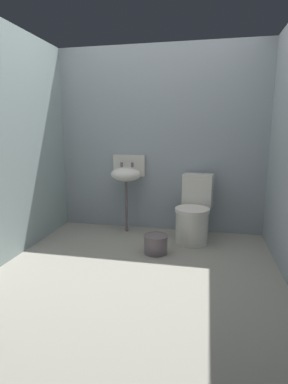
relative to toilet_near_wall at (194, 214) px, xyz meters
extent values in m
cube|color=gray|center=(-0.48, -0.94, -0.36)|extent=(3.05, 2.97, 0.08)
cube|color=#8E989F|center=(-0.48, 0.40, 0.85)|extent=(3.05, 0.10, 2.34)
cube|color=#899C9B|center=(-1.85, -0.84, 0.85)|extent=(0.10, 2.77, 2.34)
cylinder|color=silver|center=(-0.01, -0.09, -0.13)|extent=(0.43, 0.43, 0.38)
cylinder|color=silver|center=(-0.01, -0.09, 0.08)|extent=(0.46, 0.46, 0.04)
cube|color=silver|center=(0.03, 0.21, 0.26)|extent=(0.38, 0.23, 0.40)
cylinder|color=#64575D|center=(-0.87, 0.16, 0.01)|extent=(0.04, 0.04, 0.66)
ellipsoid|color=silver|center=(-0.87, 0.16, 0.43)|extent=(0.40, 0.32, 0.18)
cube|color=silver|center=(-0.87, 0.33, 0.53)|extent=(0.42, 0.04, 0.28)
cylinder|color=#64575D|center=(-0.94, 0.22, 0.55)|extent=(0.04, 0.04, 0.06)
cylinder|color=#64575D|center=(-0.80, 0.22, 0.55)|extent=(0.04, 0.04, 0.06)
cylinder|color=#64575D|center=(-0.38, -0.47, -0.22)|extent=(0.25, 0.25, 0.20)
torus|color=#645C58|center=(-0.38, -0.47, -0.13)|extent=(0.27, 0.27, 0.02)
camera|label=1|loc=(0.13, -3.51, 1.00)|focal=28.27mm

